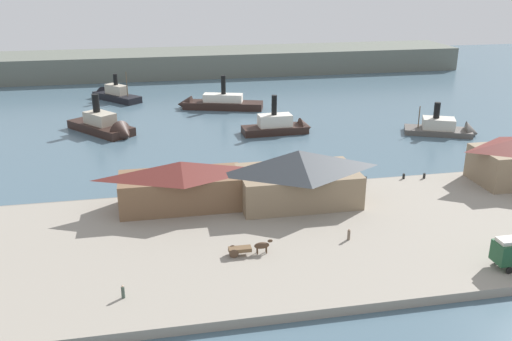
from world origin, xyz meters
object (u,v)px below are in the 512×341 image
Objects in this scene: mooring_post_center_east at (424,176)px; mooring_post_center_west at (404,176)px; ferry_departing_north at (282,126)px; ferry_outer_harbor at (113,95)px; ferry_shed_central_terminal at (298,176)px; ferry_approaching_east at (214,103)px; pedestrian_walking_east at (123,292)px; pedestrian_at_waters_edge at (349,235)px; ferry_shed_customs_shed at (182,184)px; ferry_moored_west at (106,127)px; ferry_approaching_west at (447,129)px; horse_cart at (249,248)px; mooring_post_west at (365,179)px.

mooring_post_center_west is at bearing 171.47° from mooring_post_center_east.
ferry_departing_north is at bearing 114.90° from mooring_post_center_east.
ferry_outer_harbor is at bearing 124.06° from mooring_post_center_west.
ferry_shed_central_terminal reaches higher than ferry_approaching_east.
pedestrian_walking_east is at bearing -139.45° from ferry_shed_central_terminal.
ferry_shed_central_terminal reaches higher than pedestrian_at_waters_edge.
ferry_shed_central_terminal reaches higher than ferry_shed_customs_shed.
ferry_departing_north is at bearing -10.16° from ferry_moored_west.
ferry_shed_customs_shed is at bearing -153.09° from ferry_approaching_west.
ferry_moored_west is (-52.80, 42.91, -0.09)m from mooring_post_center_west.
ferry_departing_north is at bearing 85.68° from pedestrian_at_waters_edge.
pedestrian_at_waters_edge is 28.79m from mooring_post_center_east.
ferry_shed_central_terminal is 20.79× the size of mooring_post_center_west.
horse_cart is at bearing -77.95° from ferry_outer_harbor.
ferry_shed_central_terminal is at bearing -86.09° from ferry_approaching_east.
ferry_departing_north is (-13.28, 35.82, -0.05)m from mooring_post_center_west.
ferry_departing_north reaches higher than pedestrian_walking_east.
ferry_approaching_west is (70.71, 55.81, -0.65)m from pedestrian_walking_east.
ferry_shed_customs_shed is at bearing 143.78° from pedestrian_at_waters_edge.
horse_cart is at bearing -124.71° from ferry_shed_central_terminal.
ferry_approaching_east is (-49.05, 34.66, 0.18)m from ferry_approaching_west.
ferry_shed_customs_shed is 26.65m from pedestrian_at_waters_edge.
ferry_approaching_west is at bearing 41.67° from mooring_post_west.
pedestrian_at_waters_edge is 0.10× the size of ferry_departing_north.
ferry_moored_west is 0.80× the size of ferry_approaching_east.
ferry_shed_customs_shed is 1.16× the size of ferry_outer_harbor.
horse_cart is at bearing -138.52° from ferry_approaching_west.
mooring_post_center_west is at bearing -130.84° from ferry_approaching_west.
mooring_post_center_west is (38.86, 4.48, -3.28)m from ferry_shed_customs_shed.
ferry_approaching_east is (27.23, 18.91, -0.09)m from ferry_moored_west.
ferry_approaching_east is at bearing 78.67° from ferry_shed_customs_shed.
ferry_shed_customs_shed is at bearing -172.08° from mooring_post_west.
ferry_outer_harbor reaches higher than mooring_post_center_east.
ferry_shed_central_terminal is at bearing -163.66° from mooring_post_center_west.
pedestrian_walking_east is 49.27m from mooring_post_west.
mooring_post_west is (-7.10, -0.06, 0.00)m from mooring_post_center_west.
mooring_post_west is 0.04× the size of ferry_approaching_east.
pedestrian_walking_east is (-8.38, -24.17, -2.99)m from ferry_shed_customs_shed.
ferry_moored_west is at bearing 140.90° from mooring_post_center_west.
ferry_shed_central_terminal is 20.79× the size of mooring_post_center_east.
pedestrian_at_waters_edge is 1.81× the size of mooring_post_center_east.
ferry_shed_customs_shed is at bearing -80.38° from ferry_outer_harbor.
mooring_post_west is at bearing 7.92° from ferry_shed_customs_shed.
ferry_outer_harbor is at bearing 109.78° from pedestrian_at_waters_edge.
ferry_approaching_west is 1.03× the size of ferry_departing_north.
ferry_approaching_east reaches higher than ferry_approaching_west.
pedestrian_at_waters_edge is 1.81× the size of mooring_post_center_west.
pedestrian_walking_east is at bearing -117.78° from ferry_departing_north.
ferry_shed_customs_shed reaches higher than mooring_post_center_west.
ferry_moored_west is at bearing 169.84° from ferry_departing_north.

